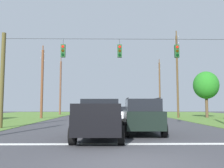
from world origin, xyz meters
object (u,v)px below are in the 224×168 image
Objects in this scene: utility_pole_mid_right at (177,74)px; tree_roadside_far_right at (206,85)px; overhead_signal_span at (118,75)px; utility_pole_far_left at (60,87)px; suv_black at (142,115)px; utility_pole_far_right at (160,87)px; utility_pole_mid_left at (42,82)px; distant_car_crossing_white at (124,114)px; pickup_truck at (100,119)px.

utility_pole_mid_right reaches higher than tree_roadside_far_right.
utility_pole_far_left is at bearing 110.14° from overhead_signal_span.
tree_roadside_far_right is at bearing 58.04° from suv_black.
utility_pole_far_right is 1.08× the size of utility_pole_mid_left.
suv_black is 21.55m from tree_roadside_far_right.
utility_pole_mid_right reaches higher than utility_pole_far_left.
tree_roadside_far_right is (11.28, 18.07, 3.29)m from suv_black.
distant_car_crossing_white is 20.67m from utility_pole_far_left.
pickup_truck is 0.53× the size of utility_pole_far_left.
suv_black is at bearing -69.97° from utility_pole_far_left.
tree_roadside_far_right reaches higher than pickup_truck.
pickup_truck is 1.12× the size of suv_black.
suv_black is 0.52× the size of utility_pole_mid_left.
distant_car_crossing_white is 0.37× the size of utility_pole_mid_right.
utility_pole_mid_left reaches higher than overhead_signal_span.
utility_pole_far_left is 1.64× the size of tree_roadside_far_right.
suv_black is 0.47× the size of utility_pole_far_left.
utility_pole_far_left reaches higher than utility_pole_mid_left.
utility_pole_mid_right reaches higher than overhead_signal_span.
utility_pole_far_left is (-10.27, 17.46, 4.13)m from distant_car_crossing_white.
utility_pole_far_left reaches higher than utility_pole_far_right.
utility_pole_mid_right reaches higher than utility_pole_far_right.
utility_pole_mid_right is (7.49, 5.95, 5.07)m from distant_car_crossing_white.
distant_car_crossing_white is (0.93, 7.99, -3.07)m from overhead_signal_span.
utility_pole_mid_left reaches higher than pickup_truck.
suv_black is at bearing -121.96° from tree_roadside_far_right.
utility_pole_mid_right is (9.58, 19.44, 4.89)m from pickup_truck.
distant_car_crossing_white is 13.78m from tree_roadside_far_right.
tree_roadside_far_right is at bearing 55.84° from pickup_truck.
tree_roadside_far_right reaches higher than suv_black.
utility_pole_far_left is (-8.18, 30.95, 3.95)m from pickup_truck.
distant_car_crossing_white is 20.07m from utility_pole_far_right.
utility_pole_mid_left is at bearing -177.65° from utility_pole_mid_right.
tree_roadside_far_right reaches higher than distant_car_crossing_white.
utility_pole_far_right is 12.06m from tree_roadside_far_right.
overhead_signal_span is 27.13m from utility_pole_far_left.
overhead_signal_span is 1.83× the size of utility_pole_mid_left.
suv_black reaches higher than distant_car_crossing_white.
utility_pole_mid_left is at bearing -176.34° from tree_roadside_far_right.
utility_pole_far_right is at bearing 66.82° from distant_car_crossing_white.
utility_pole_mid_left is 21.77m from tree_roadside_far_right.
utility_pole_mid_right is 4.38m from tree_roadside_far_right.
tree_roadside_far_right is at bearing 9.29° from utility_pole_mid_right.
pickup_truck is at bearing -107.30° from utility_pole_far_right.
suv_black is at bearing -57.94° from utility_pole_mid_left.
pickup_truck is at bearing -66.64° from utility_pole_mid_left.
distant_car_crossing_white is (2.10, 13.49, -0.18)m from pickup_truck.
pickup_truck is at bearing -116.24° from utility_pole_mid_right.
utility_pole_far_left is at bearing 104.80° from pickup_truck.
distant_car_crossing_white is at bearing -141.51° from utility_pole_mid_right.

